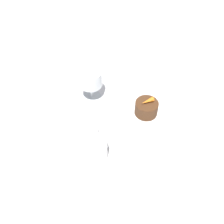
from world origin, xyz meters
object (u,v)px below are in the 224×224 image
at_px(fork, 137,155).
at_px(dessert_cake, 146,108).
at_px(coffee_cup, 93,150).
at_px(wine_glass, 91,80).
at_px(dinner_plate, 149,110).

height_order(fork, dessert_cake, dessert_cake).
bearing_deg(dessert_cake, coffee_cup, 145.69).
height_order(coffee_cup, fork, coffee_cup).
bearing_deg(wine_glass, fork, -138.55).
distance_m(dinner_plate, wine_glass, 0.22).
bearing_deg(wine_glass, dessert_cake, -105.14).
relative_size(coffee_cup, fork, 0.55).
height_order(wine_glass, fork, wine_glass).
xyz_separation_m(coffee_cup, dessert_cake, (0.19, -0.13, -0.01)).
bearing_deg(dessert_cake, dinner_plate, -28.15).
xyz_separation_m(coffee_cup, fork, (0.03, -0.12, -0.04)).
xyz_separation_m(dinner_plate, coffee_cup, (-0.21, 0.14, 0.04)).
bearing_deg(wine_glass, coffee_cup, -165.23).
height_order(dinner_plate, coffee_cup, coffee_cup).
bearing_deg(fork, dinner_plate, -5.82).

